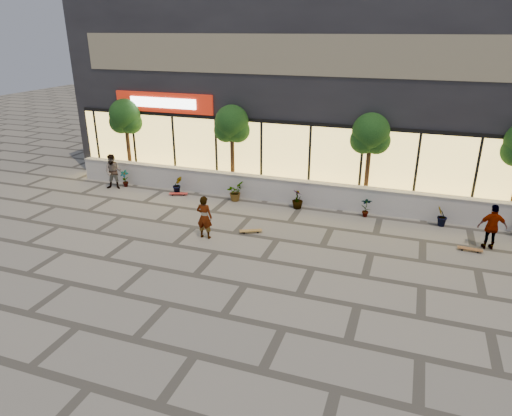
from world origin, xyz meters
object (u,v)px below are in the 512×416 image
(skateboard_left, at_px, (178,194))
(skateboard_right_near, at_px, (470,249))
(tree_west, at_px, (125,118))
(skateboard_center, at_px, (251,231))
(tree_mideast, at_px, (370,136))
(skater_left, at_px, (113,172))
(skater_right_near, at_px, (492,227))
(tree_midwest, at_px, (232,126))
(skater_center, at_px, (204,217))

(skateboard_left, relative_size, skateboard_right_near, 1.06)
(skateboard_left, bearing_deg, skateboard_right_near, -26.77)
(tree_west, relative_size, skateboard_center, 4.71)
(tree_west, height_order, tree_mideast, same)
(skater_left, height_order, skater_right_near, skater_left)
(tree_west, relative_size, skater_left, 2.39)
(tree_midwest, xyz_separation_m, skateboard_right_near, (9.90, -3.15, -2.91))
(tree_west, relative_size, skateboard_right_near, 4.87)
(skater_left, relative_size, skateboard_right_near, 2.04)
(skater_center, xyz_separation_m, skater_left, (-6.30, 3.47, 0.03))
(skateboard_center, height_order, skateboard_left, same)
(tree_midwest, xyz_separation_m, skater_left, (-5.29, -1.66, -2.16))
(tree_west, xyz_separation_m, skater_left, (0.21, -1.66, -2.16))
(skateboard_left, height_order, skateboard_right_near, skateboard_left)
(tree_mideast, distance_m, skateboard_left, 8.68)
(skateboard_left, bearing_deg, tree_west, 137.63)
(skater_center, xyz_separation_m, skateboard_center, (1.41, 0.92, -0.71))
(tree_midwest, distance_m, skateboard_center, 5.66)
(tree_mideast, distance_m, skater_center, 7.49)
(skateboard_left, bearing_deg, tree_midwest, 17.39)
(skater_left, height_order, skateboard_right_near, skater_left)
(tree_west, xyz_separation_m, skateboard_right_near, (15.40, -3.15, -2.91))
(skater_center, bearing_deg, tree_midwest, -79.60)
(skater_center, relative_size, skater_left, 0.96)
(tree_midwest, xyz_separation_m, skater_right_near, (10.50, -2.70, -2.19))
(tree_midwest, distance_m, skater_center, 5.67)
(skateboard_right_near, bearing_deg, skater_right_near, 39.18)
(skater_center, bearing_deg, skater_right_near, -166.38)
(skateboard_center, bearing_deg, skater_right_near, -15.66)
(skateboard_center, relative_size, skateboard_left, 0.98)
(skater_center, distance_m, skateboard_left, 4.79)
(tree_midwest, height_order, skateboard_center, tree_midwest)
(skater_right_near, height_order, skateboard_left, skater_right_near)
(skater_right_near, distance_m, skateboard_left, 12.62)
(tree_mideast, xyz_separation_m, skater_left, (-11.29, -1.66, -2.16))
(tree_west, distance_m, skater_left, 2.73)
(tree_midwest, height_order, skater_left, tree_midwest)
(tree_west, distance_m, skater_right_near, 16.37)
(skater_right_near, bearing_deg, skateboard_right_near, 26.59)
(tree_west, distance_m, skateboard_right_near, 15.98)
(tree_midwest, bearing_deg, tree_west, 180.00)
(tree_west, xyz_separation_m, tree_midwest, (5.50, 0.00, 0.00))
(tree_west, height_order, skater_center, tree_west)
(skateboard_center, distance_m, skateboard_left, 5.22)
(tree_mideast, relative_size, skateboard_center, 4.71)
(tree_mideast, height_order, skateboard_right_near, tree_mideast)
(tree_mideast, xyz_separation_m, skateboard_left, (-8.04, -1.50, -2.90))
(tree_midwest, distance_m, tree_mideast, 6.00)
(tree_mideast, bearing_deg, skater_left, -171.65)
(skater_left, xyz_separation_m, skateboard_left, (3.25, 0.16, -0.74))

